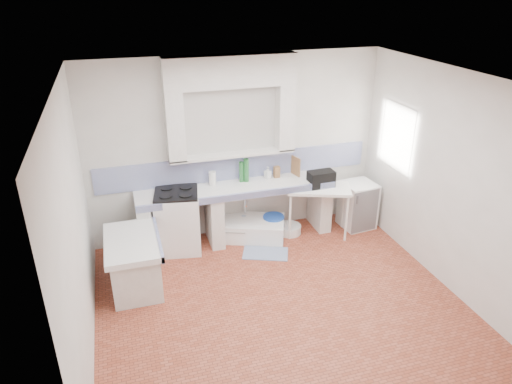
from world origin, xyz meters
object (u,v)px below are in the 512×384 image
object	(u,v)px
sink	(249,229)
side_table	(318,210)
stove	(178,222)
fridge	(358,205)

from	to	relation	value
sink	side_table	world-z (taller)	side_table
side_table	stove	bearing A→B (deg)	-163.97
sink	side_table	distance (m)	1.13
fridge	stove	bearing A→B (deg)	171.00
sink	fridge	world-z (taller)	fridge
stove	sink	size ratio (longest dim) A/B	0.82
stove	fridge	world-z (taller)	stove
sink	fridge	distance (m)	1.83
side_table	sink	bearing A→B (deg)	-170.13
stove	side_table	world-z (taller)	stove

